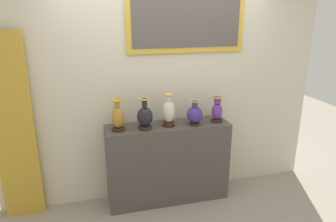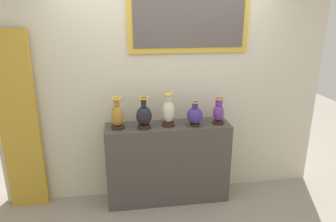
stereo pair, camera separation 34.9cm
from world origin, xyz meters
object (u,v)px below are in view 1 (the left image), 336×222
at_px(vase_ivory, 169,112).
at_px(vase_indigo, 195,114).
at_px(vase_violet, 217,110).
at_px(vase_onyx, 145,117).
at_px(vase_ochre, 118,117).

relative_size(vase_ivory, vase_indigo, 1.33).
xyz_separation_m(vase_ivory, vase_indigo, (0.30, -0.04, -0.04)).
bearing_deg(vase_ivory, vase_violet, -0.88).
xyz_separation_m(vase_onyx, vase_violet, (0.86, 0.02, -0.01)).
relative_size(vase_ochre, vase_ivory, 0.94).
height_order(vase_onyx, vase_indigo, vase_onyx).
height_order(vase_ochre, vase_ivory, vase_ivory).
bearing_deg(vase_onyx, vase_ochre, 172.90).
distance_m(vase_ivory, vase_violet, 0.59).
bearing_deg(vase_violet, vase_indigo, -174.78).
bearing_deg(vase_onyx, vase_ivory, 6.05).
distance_m(vase_ochre, vase_ivory, 0.57).
xyz_separation_m(vase_ochre, vase_onyx, (0.29, -0.04, -0.01)).
xyz_separation_m(vase_ochre, vase_violet, (1.16, -0.02, -0.01)).
distance_m(vase_ochre, vase_indigo, 0.87).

